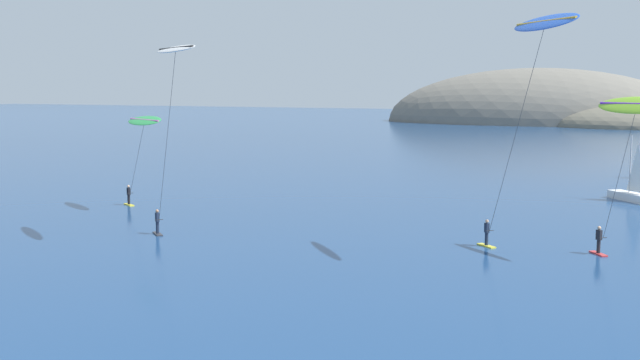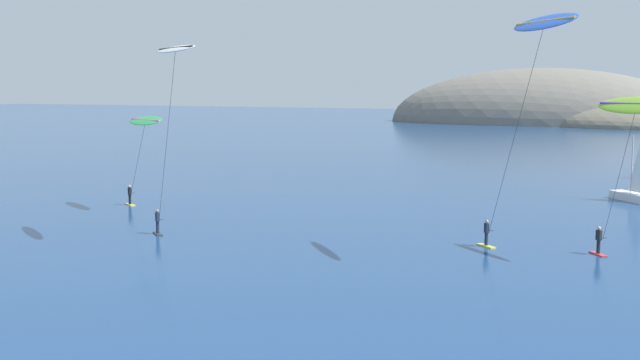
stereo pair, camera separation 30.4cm
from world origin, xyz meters
name	(u,v)px [view 1 (the left image)]	position (x,y,z in m)	size (l,w,h in m)	color
headland_island	(582,124)	(-3.36, 199.21, 0.00)	(101.92, 44.04, 28.77)	#6B6656
sailboat_near	(629,193)	(16.89, 58.93, 0.64)	(4.68, 5.08, 5.70)	white
kitesurfer_white	(174,65)	(-7.96, 26.39, 11.29)	(6.76, 5.03, 12.58)	#2D2D33
kitesurfer_blue	(541,38)	(13.77, 29.69, 12.60)	(7.07, 7.66, 13.96)	yellow
kitesurfer_lime	(634,116)	(18.50, 32.71, 8.36)	(5.19, 4.67, 9.49)	red
kitesurfer_green	(143,126)	(-18.24, 36.74, 6.77)	(6.62, 4.27, 7.66)	yellow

